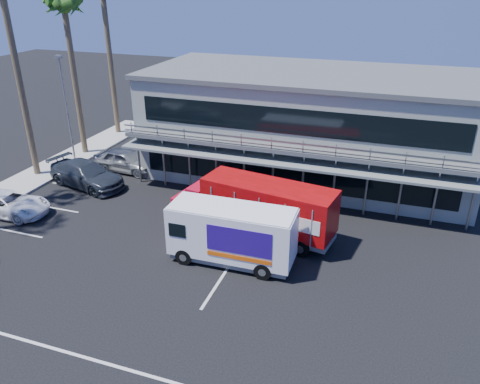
% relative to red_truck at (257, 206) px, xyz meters
% --- Properties ---
extents(ground, '(120.00, 120.00, 0.00)m').
position_rel_red_truck_xyz_m(ground, '(-2.36, -5.11, -1.74)').
color(ground, black).
rests_on(ground, ground).
extents(building, '(22.40, 12.00, 7.30)m').
position_rel_red_truck_xyz_m(building, '(0.64, 9.83, 1.92)').
color(building, gray).
rests_on(building, ground).
extents(curb_strip, '(3.00, 32.00, 0.16)m').
position_rel_red_truck_xyz_m(curb_strip, '(-17.36, 0.89, -1.66)').
color(curb_strip, '#A5A399').
rests_on(curb_strip, ground).
extents(palm_e, '(2.80, 2.80, 12.25)m').
position_rel_red_truck_xyz_m(palm_e, '(-17.06, 7.89, 8.84)').
color(palm_e, brown).
rests_on(palm_e, ground).
extents(light_pole_far, '(0.50, 0.25, 8.09)m').
position_rel_red_truck_xyz_m(light_pole_far, '(-16.56, 5.89, 2.76)').
color(light_pole_far, gray).
rests_on(light_pole_far, ground).
extents(red_truck, '(9.64, 3.71, 3.17)m').
position_rel_red_truck_xyz_m(red_truck, '(0.00, 0.00, 0.00)').
color(red_truck, '#B20E26').
rests_on(red_truck, ground).
extents(white_van, '(6.26, 2.26, 3.04)m').
position_rel_red_truck_xyz_m(white_van, '(-0.36, -3.11, -0.13)').
color(white_van, white).
rests_on(white_van, ground).
extents(parked_car_c, '(5.07, 2.51, 1.38)m').
position_rel_red_truck_xyz_m(parked_car_c, '(-14.86, -2.59, -1.05)').
color(parked_car_c, white).
rests_on(parked_car_c, ground).
extents(parked_car_d, '(6.22, 3.67, 1.69)m').
position_rel_red_truck_xyz_m(parked_car_d, '(-12.96, 2.49, -0.89)').
color(parked_car_d, '#2A3038').
rests_on(parked_car_d, ground).
extents(parked_car_e, '(4.96, 2.23, 1.65)m').
position_rel_red_truck_xyz_m(parked_car_e, '(-11.86, 5.69, -0.91)').
color(parked_car_e, gray).
rests_on(parked_car_e, ground).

